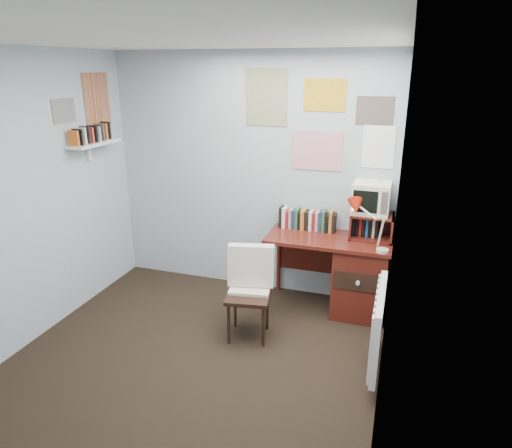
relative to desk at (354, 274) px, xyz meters
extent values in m
plane|color=black|center=(-1.17, -1.48, -0.41)|extent=(3.50, 3.50, 0.00)
cube|color=#A1AFB8|center=(-1.17, 0.27, 0.84)|extent=(3.00, 0.02, 2.50)
cube|color=#A1AFB8|center=(-2.67, -1.48, 0.84)|extent=(0.02, 3.50, 2.50)
cube|color=#A1AFB8|center=(0.33, -1.48, 0.84)|extent=(0.02, 3.50, 2.50)
cube|color=white|center=(-1.17, -1.48, 2.09)|extent=(3.00, 3.50, 0.02)
cube|color=#5D1D15|center=(-0.27, 0.00, 0.34)|extent=(1.20, 0.55, 0.03)
cube|color=#5D1D15|center=(0.06, 0.00, -0.04)|extent=(0.50, 0.50, 0.72)
cylinder|color=#5D1D15|center=(-0.83, -0.24, -0.04)|extent=(0.04, 0.04, 0.72)
cylinder|color=#5D1D15|center=(-0.83, 0.23, -0.04)|extent=(0.04, 0.04, 0.72)
cube|color=#5D1D15|center=(-0.52, 0.25, 0.01)|extent=(0.64, 0.02, 0.30)
cube|color=black|center=(-0.84, -0.75, 0.00)|extent=(0.47, 0.46, 0.81)
cube|color=#B4220C|center=(0.25, -0.22, 0.55)|extent=(0.33, 0.31, 0.39)
cube|color=#5D1D15|center=(0.12, 0.11, 0.48)|extent=(0.40, 0.30, 0.25)
cube|color=#EFE8C8|center=(0.09, 0.13, 0.77)|extent=(0.35, 0.32, 0.32)
cube|color=#5D1D15|center=(-0.51, 0.18, 0.46)|extent=(0.60, 0.14, 0.22)
cube|color=white|center=(0.29, -0.93, 0.01)|extent=(0.09, 0.80, 0.60)
cube|color=white|center=(-2.57, -0.38, 1.21)|extent=(0.20, 0.62, 0.24)
cube|color=white|center=(-0.47, 0.26, 1.44)|extent=(1.20, 0.01, 0.90)
cube|color=white|center=(-2.67, -0.38, 1.59)|extent=(0.01, 0.70, 0.60)
camera|label=1|loc=(0.33, -4.17, 1.92)|focal=32.00mm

